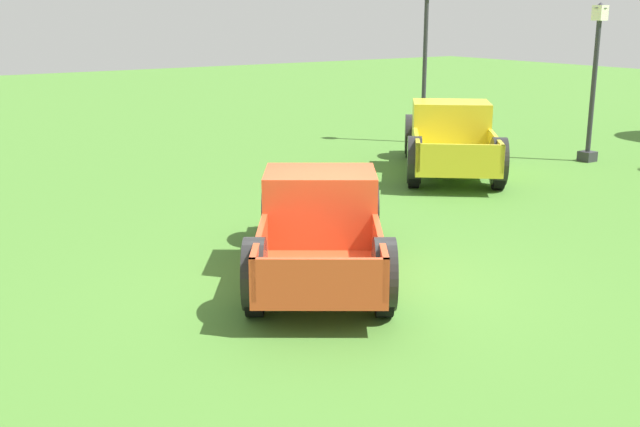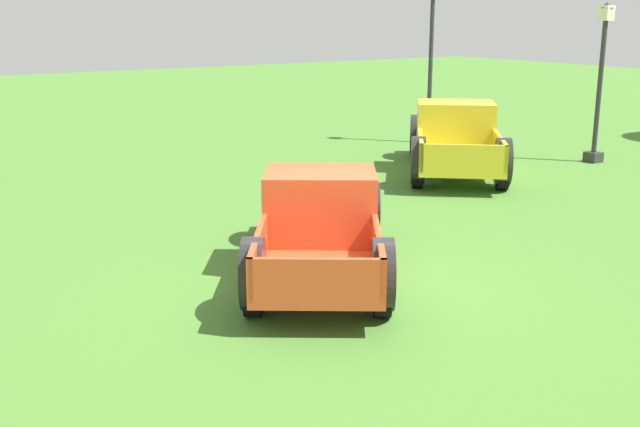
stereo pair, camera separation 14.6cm
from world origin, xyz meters
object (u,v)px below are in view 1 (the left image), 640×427
pickup_truck_foreground (320,221)px  lamp_post_near (425,60)px  pickup_truck_behind_left (450,137)px  lamp_post_far (594,80)px

pickup_truck_foreground → lamp_post_near: lamp_post_near is taller
pickup_truck_foreground → lamp_post_near: size_ratio=1.09×
pickup_truck_behind_left → pickup_truck_foreground: bearing=-57.0°
lamp_post_near → lamp_post_far: 4.78m
pickup_truck_foreground → lamp_post_far: size_ratio=1.26×
pickup_truck_foreground → lamp_post_near: 11.67m
pickup_truck_foreground → pickup_truck_behind_left: bearing=123.0°
pickup_truck_foreground → lamp_post_far: (-3.08, 10.22, 1.34)m
pickup_truck_foreground → lamp_post_far: 10.76m
lamp_post_near → lamp_post_far: size_ratio=1.15×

